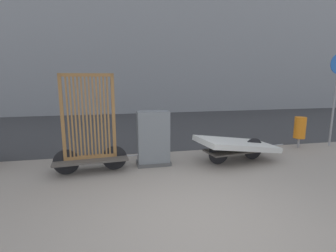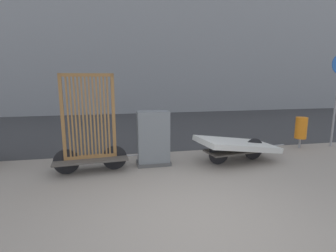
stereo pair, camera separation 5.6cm
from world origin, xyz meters
name	(u,v)px [view 1 (the left image)]	position (x,y,z in m)	size (l,w,h in m)	color
ground_plane	(202,222)	(0.00, 0.00, 0.00)	(60.00, 60.00, 0.00)	gray
road_strip	(143,126)	(0.00, 7.60, 0.00)	(56.00, 7.94, 0.01)	#38383A
bike_cart_with_bedframe	(90,138)	(-1.73, 2.45, 0.78)	(2.29, 0.77, 2.15)	#4C4742
bike_cart_with_mattress	(237,145)	(1.74, 2.45, 0.42)	(2.52, 1.34, 0.66)	#4C4742
utility_cabinet	(153,140)	(-0.31, 2.65, 0.60)	(0.80, 0.46, 1.29)	#4C4C4C
trash_bin	(300,128)	(4.14, 3.28, 0.60)	(0.33, 0.33, 0.92)	gray
sign_post	(336,86)	(5.23, 3.27, 1.82)	(0.58, 0.06, 2.79)	gray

